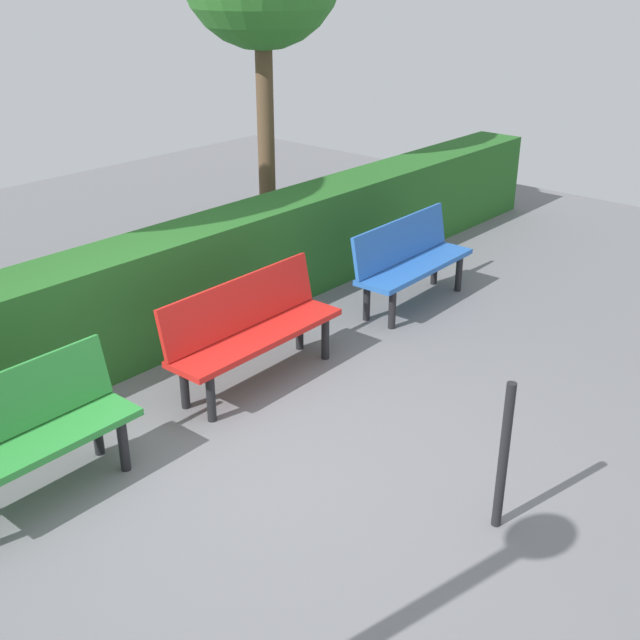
# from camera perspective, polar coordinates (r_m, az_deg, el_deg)

# --- Properties ---
(ground_plane) EXTENTS (16.00, 16.00, 0.00)m
(ground_plane) POSITION_cam_1_polar(r_m,az_deg,el_deg) (5.67, -5.53, -9.63)
(ground_plane) COLOR slate
(bench_blue) EXTENTS (1.53, 0.49, 0.86)m
(bench_blue) POSITION_cam_1_polar(r_m,az_deg,el_deg) (7.91, 6.55, 4.47)
(bench_blue) COLOR blue
(bench_blue) RESTS_ON ground_plane
(bench_red) EXTENTS (1.65, 0.49, 0.86)m
(bench_red) POSITION_cam_1_polar(r_m,az_deg,el_deg) (6.40, -5.02, -0.45)
(bench_red) COLOR red
(bench_red) RESTS_ON ground_plane
(bench_green) EXTENTS (1.38, 0.49, 0.86)m
(bench_green) POSITION_cam_1_polar(r_m,az_deg,el_deg) (5.34, -20.47, -7.57)
(bench_green) COLOR #2D8C38
(bench_green) RESTS_ON ground_plane
(hedge_row) EXTENTS (11.56, 0.62, 1.01)m
(hedge_row) POSITION_cam_1_polar(r_m,az_deg,el_deg) (7.23, -10.28, 2.46)
(hedge_row) COLOR #266023
(hedge_row) RESTS_ON ground_plane
(railing_post_mid) EXTENTS (0.06, 0.06, 1.00)m
(railing_post_mid) POSITION_cam_1_polar(r_m,az_deg,el_deg) (4.85, 13.18, -9.65)
(railing_post_mid) COLOR black
(railing_post_mid) RESTS_ON ground_plane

